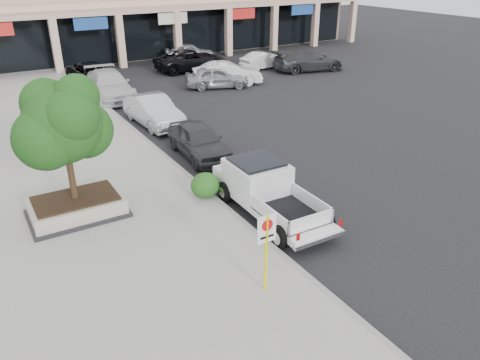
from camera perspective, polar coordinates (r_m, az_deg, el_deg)
name	(u,v)px	position (r m, az deg, el deg)	size (l,w,h in m)	color
ground	(289,220)	(16.31, 5.98, -4.83)	(120.00, 120.00, 0.00)	black
sidewalk	(84,188)	(19.23, -18.53, -0.90)	(8.00, 52.00, 0.15)	gray
curb	(177,167)	(20.25, -7.72, 1.61)	(0.20, 52.00, 0.15)	gray
planter	(77,207)	(17.00, -19.28, -3.08)	(3.20, 2.20, 0.68)	black
planter_tree	(66,123)	(16.05, -20.45, 6.53)	(2.90, 2.55, 4.00)	black
no_parking_sign	(266,243)	(12.02, 3.23, -7.67)	(0.55, 0.09, 2.30)	yellow
hedge	(205,185)	(17.26, -4.25, -0.62)	(1.10, 0.99, 0.94)	#1D4914
pickup_truck	(272,193)	(16.12, 3.89, -1.61)	(2.04, 5.51, 1.74)	white
curb_car_a	(199,141)	(21.20, -5.02, 4.82)	(1.76, 4.37, 1.49)	#2F3234
curb_car_b	(153,111)	(25.69, -10.51, 8.30)	(1.66, 4.76, 1.57)	#B0B3B8
curb_car_c	(109,85)	(31.57, -15.63, 11.10)	(2.34, 5.76, 1.67)	silver
curb_car_d	(93,74)	(35.50, -17.47, 12.23)	(2.43, 5.27, 1.46)	black
lot_car_a	(217,77)	(33.00, -2.84, 12.42)	(1.75, 4.35, 1.48)	gray
lot_car_b	(227,74)	(33.81, -1.57, 12.85)	(1.68, 4.81, 1.59)	silver
lot_car_c	(309,60)	(38.61, 8.37, 14.24)	(2.30, 5.66, 1.64)	#2A2C2E
lot_car_d	(191,60)	(38.58, -5.98, 14.34)	(2.69, 5.84, 1.62)	black
lot_car_e	(189,52)	(42.61, -6.19, 15.27)	(1.72, 4.26, 1.45)	#ACAEB4
lot_car_f	(264,60)	(39.13, 2.94, 14.38)	(1.41, 4.04, 1.33)	silver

